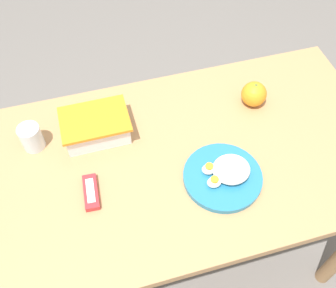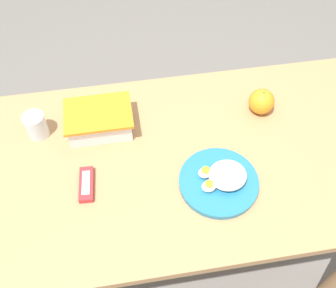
# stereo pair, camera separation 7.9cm
# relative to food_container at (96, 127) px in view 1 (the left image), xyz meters

# --- Properties ---
(ground_plane) EXTENTS (10.00, 10.00, 0.00)m
(ground_plane) POSITION_rel_food_container_xyz_m (0.24, -0.15, -0.80)
(ground_plane) COLOR #66605B
(table) EXTENTS (1.26, 0.69, 0.77)m
(table) POSITION_rel_food_container_xyz_m (0.24, -0.15, -0.15)
(table) COLOR #AD7F51
(table) RESTS_ON ground_plane
(food_container) EXTENTS (0.21, 0.15, 0.08)m
(food_container) POSITION_rel_food_container_xyz_m (0.00, 0.00, 0.00)
(food_container) COLOR white
(food_container) RESTS_ON table
(orange_fruit) EXTENTS (0.08, 0.08, 0.08)m
(orange_fruit) POSITION_rel_food_container_xyz_m (0.52, -0.01, 0.01)
(orange_fruit) COLOR orange
(orange_fruit) RESTS_ON table
(rice_plate) EXTENTS (0.23, 0.23, 0.06)m
(rice_plate) POSITION_rel_food_container_xyz_m (0.33, -0.26, -0.01)
(rice_plate) COLOR teal
(rice_plate) RESTS_ON table
(candy_bar) EXTENTS (0.05, 0.11, 0.02)m
(candy_bar) POSITION_rel_food_container_xyz_m (-0.05, -0.21, -0.02)
(candy_bar) COLOR #B7282D
(candy_bar) RESTS_ON table
(drinking_glass) EXTENTS (0.07, 0.07, 0.08)m
(drinking_glass) POSITION_rel_food_container_xyz_m (-0.19, 0.01, 0.01)
(drinking_glass) COLOR silver
(drinking_glass) RESTS_ON table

